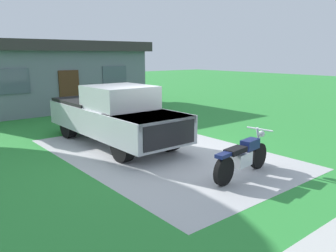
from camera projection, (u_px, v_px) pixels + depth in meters
ground_plane at (161, 153)px, 9.88m from camera, size 80.00×80.00×0.00m
driveway_pad at (161, 153)px, 9.88m from camera, size 4.99×7.77×0.01m
motorcycle at (243, 157)px, 7.93m from camera, size 2.20×0.70×1.09m
pickup_truck at (113, 114)px, 10.80m from camera, size 2.04×5.64×1.90m
neighbor_house at (49, 74)px, 17.97m from camera, size 9.60×5.60×3.50m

